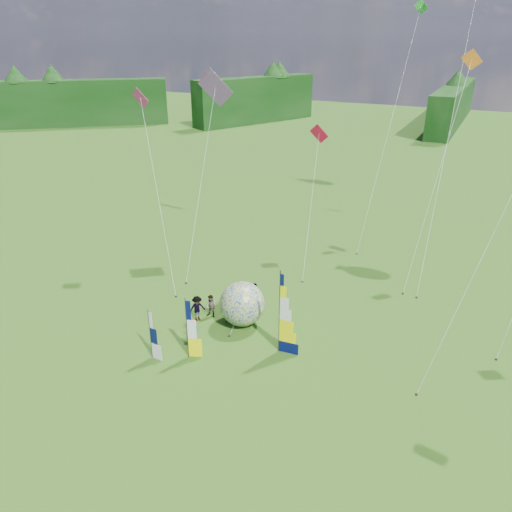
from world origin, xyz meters
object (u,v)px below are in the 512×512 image
at_px(spectator_a, 228,312).
at_px(spectator_c, 197,308).
at_px(side_banner_left, 187,329).
at_px(camp_chair, 192,335).
at_px(bol_inflatable, 242,304).
at_px(spectator_b, 211,306).
at_px(kite_whale, 452,117).
at_px(spectator_d, 255,296).
at_px(feather_banner_main, 279,314).
at_px(side_banner_far, 150,335).

xyz_separation_m(spectator_a, spectator_c, (-1.86, -0.63, 0.09)).
distance_m(side_banner_left, camp_chair, 1.99).
relative_size(bol_inflatable, spectator_b, 1.83).
bearing_deg(kite_whale, spectator_b, -146.38).
height_order(side_banner_left, bol_inflatable, side_banner_left).
height_order(spectator_d, camp_chair, spectator_d).
distance_m(bol_inflatable, spectator_b, 2.23).
distance_m(feather_banner_main, spectator_d, 5.22).
bearing_deg(kite_whale, bol_inflatable, -141.07).
xyz_separation_m(feather_banner_main, side_banner_far, (-6.07, -3.70, -0.98)).
height_order(feather_banner_main, kite_whale, kite_whale).
bearing_deg(kite_whale, feather_banner_main, -129.17).
relative_size(spectator_c, kite_whale, 0.08).
bearing_deg(side_banner_far, spectator_a, 71.93).
bearing_deg(side_banner_left, spectator_c, 93.61).
bearing_deg(side_banner_left, kite_whale, 41.51).
xyz_separation_m(spectator_b, camp_chair, (0.41, -2.90, -0.30)).
relative_size(spectator_a, kite_whale, 0.07).
xyz_separation_m(feather_banner_main, spectator_c, (-5.91, 0.78, -1.61)).
bearing_deg(camp_chair, spectator_a, 57.93).
distance_m(bol_inflatable, kite_whale, 19.99).
xyz_separation_m(spectator_b, kite_whale, (11.12, 15.14, 10.36)).
distance_m(spectator_d, kite_whale, 18.85).
bearing_deg(spectator_c, camp_chair, -120.67).
relative_size(spectator_d, camp_chair, 1.96).
distance_m(side_banner_left, spectator_c, 3.96).
bearing_deg(spectator_b, camp_chair, -82.65).
bearing_deg(spectator_d, side_banner_far, 120.51).
bearing_deg(camp_chair, kite_whale, 45.06).
height_order(feather_banner_main, spectator_a, feather_banner_main).
bearing_deg(spectator_a, spectator_c, -165.63).
bearing_deg(kite_whale, side_banner_left, -137.56).
xyz_separation_m(spectator_a, camp_chair, (-0.89, -2.78, -0.29)).
bearing_deg(camp_chair, spectator_d, 58.28).
relative_size(bol_inflatable, kite_whale, 0.13).
distance_m(side_banner_far, bol_inflatable, 6.10).
relative_size(bol_inflatable, spectator_d, 1.53).
bearing_deg(side_banner_left, spectator_b, 82.82).
xyz_separation_m(bol_inflatable, kite_whale, (8.99, 14.97, 9.73)).
xyz_separation_m(side_banner_far, bol_inflatable, (2.85, 5.39, -0.08)).
bearing_deg(side_banner_left, bol_inflatable, 55.13).
height_order(feather_banner_main, spectator_b, feather_banner_main).
distance_m(side_banner_left, spectator_a, 4.26).
xyz_separation_m(side_banner_far, spectator_c, (0.16, 4.48, -0.63)).
relative_size(side_banner_far, kite_whale, 0.13).
bearing_deg(side_banner_far, spectator_c, 91.49).
bearing_deg(side_banner_far, feather_banner_main, 34.86).
relative_size(side_banner_far, spectator_b, 1.93).
xyz_separation_m(side_banner_left, spectator_c, (-1.60, 3.49, -0.95)).
bearing_deg(side_banner_far, bol_inflatable, 65.68).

